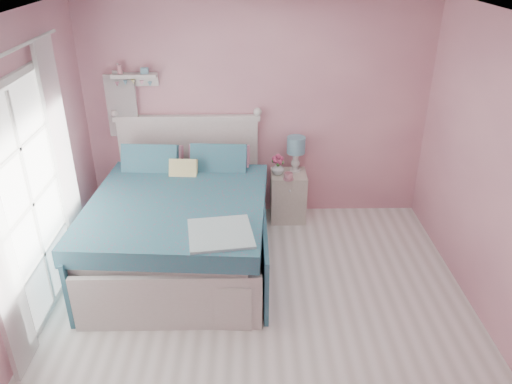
{
  "coord_description": "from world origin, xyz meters",
  "views": [
    {
      "loc": [
        -0.11,
        -3.37,
        3.1
      ],
      "look_at": [
        -0.03,
        1.2,
        0.78
      ],
      "focal_mm": 35.0,
      "sensor_mm": 36.0,
      "label": 1
    }
  ],
  "objects_px": {
    "table_lamp": "(296,148)",
    "teacup": "(289,176)",
    "bed": "(181,225)",
    "vase": "(278,168)",
    "nightstand": "(288,196)"
  },
  "relations": [
    {
      "from": "table_lamp",
      "to": "teacup",
      "type": "xyz_separation_m",
      "value": [
        -0.1,
        -0.24,
        -0.26
      ]
    },
    {
      "from": "table_lamp",
      "to": "teacup",
      "type": "bearing_deg",
      "value": -112.38
    },
    {
      "from": "bed",
      "to": "table_lamp",
      "type": "distance_m",
      "value": 1.66
    },
    {
      "from": "vase",
      "to": "table_lamp",
      "type": "bearing_deg",
      "value": 23.45
    },
    {
      "from": "bed",
      "to": "vase",
      "type": "relative_size",
      "value": 14.48
    },
    {
      "from": "table_lamp",
      "to": "teacup",
      "type": "height_order",
      "value": "table_lamp"
    },
    {
      "from": "bed",
      "to": "vase",
      "type": "height_order",
      "value": "bed"
    },
    {
      "from": "bed",
      "to": "table_lamp",
      "type": "relative_size",
      "value": 5.23
    },
    {
      "from": "bed",
      "to": "table_lamp",
      "type": "xyz_separation_m",
      "value": [
        1.28,
        0.95,
        0.49
      ]
    },
    {
      "from": "teacup",
      "to": "table_lamp",
      "type": "bearing_deg",
      "value": 67.62
    },
    {
      "from": "nightstand",
      "to": "teacup",
      "type": "bearing_deg",
      "value": -95.74
    },
    {
      "from": "vase",
      "to": "teacup",
      "type": "bearing_deg",
      "value": -51.18
    },
    {
      "from": "table_lamp",
      "to": "vase",
      "type": "relative_size",
      "value": 2.77
    },
    {
      "from": "bed",
      "to": "table_lamp",
      "type": "bearing_deg",
      "value": 40.57
    },
    {
      "from": "nightstand",
      "to": "bed",
      "type": "bearing_deg",
      "value": -143.77
    }
  ]
}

